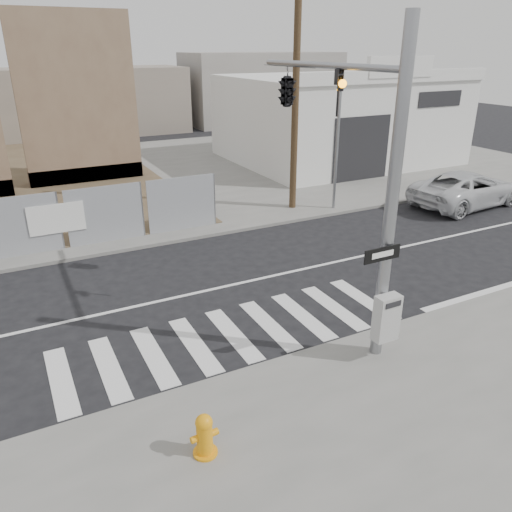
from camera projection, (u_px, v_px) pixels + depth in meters
name	position (u px, v px, depth m)	size (l,w,h in m)	color
ground	(196.00, 293.00, 14.25)	(100.00, 100.00, 0.00)	black
sidewalk_far	(99.00, 182.00, 25.70)	(50.00, 20.00, 0.12)	slate
signal_pole	(317.00, 126.00, 11.76)	(0.96, 5.87, 7.00)	gray
far_signal_pole	(338.00, 128.00, 20.03)	(0.16, 0.20, 5.60)	gray
concrete_wall_right	(80.00, 116.00, 24.26)	(5.50, 1.30, 8.00)	brown
auto_shop	(337.00, 118.00, 29.78)	(12.00, 10.20, 5.95)	silver
utility_pole_right	(296.00, 82.00, 19.47)	(1.60, 0.28, 10.00)	#453520
fire_hydrant	(205.00, 435.00, 8.33)	(0.49, 0.46, 0.80)	orange
suv	(467.00, 189.00, 21.77)	(2.52, 5.46, 1.52)	silver
traffic_cone_d	(87.00, 232.00, 17.55)	(0.42, 0.42, 0.71)	#FE500D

